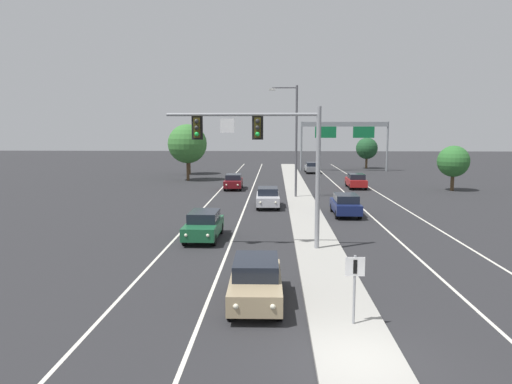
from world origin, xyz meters
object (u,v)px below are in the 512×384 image
Objects in this scene: car_oncoming_green at (204,225)px; tree_far_left_a at (189,144)px; median_sign_post at (355,279)px; car_oncoming_tan at (256,280)px; car_receding_navy at (346,204)px; highway_sign_gantry at (345,130)px; car_receding_grey at (312,167)px; car_receding_red at (356,181)px; tree_far_left_b at (187,144)px; street_lamp_median at (294,135)px; tree_far_right_a at (453,161)px; car_oncoming_silver at (268,197)px; overhead_signal_mast at (269,147)px; car_oncoming_darkred at (233,181)px; tree_far_right_c at (367,148)px.

tree_far_left_a is at bearing 101.53° from car_oncoming_green.
median_sign_post reaches higher than car_oncoming_tan.
highway_sign_gantry is at bearing 82.02° from car_receding_navy.
car_receding_grey is at bearing 86.98° from median_sign_post.
car_oncoming_tan is 0.69× the size of tree_far_left_a.
car_receding_red is 21.09m from tree_far_left_b.
car_receding_grey is at bearing 81.90° from street_lamp_median.
tree_far_left_a is (-30.38, 17.02, 1.23)m from tree_far_right_a.
car_oncoming_silver is at bearing 73.04° from car_oncoming_green.
street_lamp_median is 2.23× the size of car_oncoming_green.
overhead_signal_mast is 10.63m from median_sign_post.
car_oncoming_silver is 1.00× the size of car_oncoming_darkred.
tree_far_left_a is 8.33m from tree_far_left_b.
overhead_signal_mast is 1.72× the size of car_oncoming_darkred.
highway_sign_gantry is (11.06, 34.50, 5.34)m from car_oncoming_silver.
median_sign_post is at bearing -88.39° from street_lamp_median.
car_oncoming_darkred is at bearing 122.30° from car_receding_navy.
tree_far_left_a is (-27.02, -11.28, 0.97)m from tree_far_right_c.
highway_sign_gantry is (10.80, 48.30, 0.81)m from overhead_signal_mast.
tree_far_left_b is at bearing 103.79° from car_oncoming_tan.
tree_far_left_a is (-22.62, -6.24, -1.92)m from highway_sign_gantry.
tree_far_left_b is at bearing -145.98° from car_receding_grey.
car_oncoming_green is (-3.39, 9.85, 0.00)m from car_oncoming_tan.
car_receding_red is 0.34× the size of highway_sign_gantry.
median_sign_post is 0.49× the size of car_oncoming_green.
tree_far_right_c is 0.77× the size of tree_far_left_a.
median_sign_post is 23.56m from car_oncoming_silver.
car_receding_navy is at bearing 71.82° from car_oncoming_tan.
highway_sign_gantry is (5.14, 3.57, 5.34)m from car_receding_grey.
car_oncoming_silver is at bearing -125.74° from car_receding_red.
car_receding_navy is at bearing -97.98° from highway_sign_gantry.
car_receding_grey is 0.89× the size of tree_far_right_c.
car_receding_navy is at bearing 40.48° from car_oncoming_green.
car_oncoming_tan is (-2.34, -26.43, -4.97)m from street_lamp_median.
overhead_signal_mast is 35.44m from tree_far_left_b.
car_oncoming_green is at bearing -134.58° from tree_far_right_a.
street_lamp_median is 18.23m from car_oncoming_green.
tree_far_right_c reaches higher than car_oncoming_tan.
car_oncoming_silver is 1.01× the size of car_receding_navy.
car_receding_navy is 36.35m from tree_far_left_a.
tree_far_left_b is at bearing -80.74° from tree_far_left_a.
median_sign_post is 0.22× the size of street_lamp_median.
car_oncoming_tan is at bearing -95.07° from street_lamp_median.
street_lamp_median reaches higher than car_receding_navy.
median_sign_post is 64.12m from tree_far_right_c.
highway_sign_gantry is at bearing 77.40° from overhead_signal_mast.
tree_far_right_c is (18.93, 50.93, 2.46)m from car_oncoming_green.
highway_sign_gantry reaches higher than car_receding_grey.
tree_far_left_b is (-10.13, 41.27, 3.71)m from car_oncoming_tan.
overhead_signal_mast is 0.78× the size of street_lamp_median.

